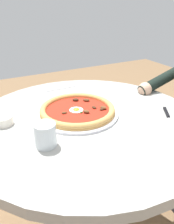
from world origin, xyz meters
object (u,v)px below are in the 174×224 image
object	(u,v)px
dining_table	(86,148)
fork_utensil	(61,89)
pizza_on_plate	(77,110)
steak_knife	(168,116)
water_glass	(46,136)
ramekin_capers	(3,120)

from	to	relation	value
dining_table	fork_utensil	xyz separation A→B (m)	(-0.35, 0.03, 0.15)
pizza_on_plate	steak_knife	world-z (taller)	pizza_on_plate
water_glass	steak_knife	size ratio (longest dim) A/B	0.42
pizza_on_plate	ramekin_capers	size ratio (longest dim) A/B	4.49
ramekin_capers	fork_utensil	size ratio (longest dim) A/B	0.47
dining_table	ramekin_capers	bearing A→B (deg)	-107.80
dining_table	pizza_on_plate	xyz separation A→B (m)	(-0.04, -0.02, 0.17)
fork_utensil	dining_table	bearing A→B (deg)	-4.97
ramekin_capers	fork_utensil	distance (m)	0.42
pizza_on_plate	dining_table	bearing A→B (deg)	23.40
dining_table	pizza_on_plate	bearing A→B (deg)	-156.60
pizza_on_plate	ramekin_capers	bearing A→B (deg)	-100.76
pizza_on_plate	fork_utensil	xyz separation A→B (m)	(-0.30, 0.05, -0.02)
dining_table	steak_knife	xyz separation A→B (m)	(0.15, 0.29, 0.16)
dining_table	steak_knife	size ratio (longest dim) A/B	4.88
steak_knife	fork_utensil	distance (m)	0.56
dining_table	fork_utensil	size ratio (longest dim) A/B	5.81
pizza_on_plate	water_glass	distance (m)	0.24
pizza_on_plate	fork_utensil	size ratio (longest dim) A/B	2.11
dining_table	water_glass	world-z (taller)	water_glass
steak_knife	fork_utensil	world-z (taller)	steak_knife
steak_knife	ramekin_capers	xyz separation A→B (m)	(-0.25, -0.60, 0.01)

